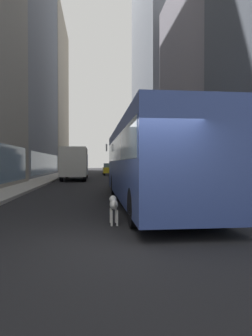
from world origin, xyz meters
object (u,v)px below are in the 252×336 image
object	(u,v)px
transit_bus	(149,159)
car_yellow_taxi	(110,169)
box_truck	(75,163)
dalmatian_dog	(114,205)
car_silver_sedan	(126,175)
car_red_coupe	(116,168)

from	to	relation	value
transit_bus	car_yellow_taxi	size ratio (longest dim) A/B	2.52
box_truck	dalmatian_dog	distance (m)	21.10
dalmatian_dog	car_yellow_taxi	bearing A→B (deg)	87.11
box_truck	car_yellow_taxi	bearing A→B (deg)	70.62
car_silver_sedan	car_yellow_taxi	size ratio (longest dim) A/B	0.95
transit_bus	dalmatian_dog	world-z (taller)	transit_bus
car_red_coupe	car_yellow_taxi	distance (m)	10.49
transit_bus	car_yellow_taxi	distance (m)	28.66
box_truck	dalmatian_dog	size ratio (longest dim) A/B	7.79
transit_bus	car_yellow_taxi	xyz separation A→B (m)	(0.00, 28.65, -0.95)
transit_bus	car_red_coupe	size ratio (longest dim) A/B	2.81
car_yellow_taxi	car_silver_sedan	bearing A→B (deg)	-90.00
car_red_coupe	box_truck	size ratio (longest dim) A/B	0.55
car_red_coupe	car_silver_sedan	bearing A→B (deg)	-92.99
car_yellow_taxi	box_truck	xyz separation A→B (m)	(-4.00, -11.37, 0.84)
car_red_coupe	dalmatian_dog	distance (m)	42.79
car_red_coupe	car_yellow_taxi	bearing A→B (deg)	-98.78
box_truck	dalmatian_dog	xyz separation A→B (m)	(2.37, -20.93, -1.15)
car_silver_sedan	box_truck	bearing A→B (deg)	114.29
car_red_coupe	box_truck	world-z (taller)	box_truck
car_red_coupe	car_yellow_taxi	world-z (taller)	same
car_yellow_taxi	dalmatian_dog	xyz separation A→B (m)	(-1.63, -32.30, -0.31)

